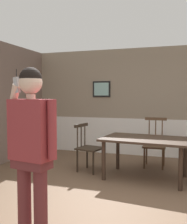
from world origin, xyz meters
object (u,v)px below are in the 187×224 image
dining_table (145,143)px  chair_near_window (155,144)px  chair_at_table_head (88,148)px  person_figure (32,141)px

dining_table → chair_near_window: bearing=84.3°
dining_table → chair_near_window: size_ratio=1.55×
chair_at_table_head → person_figure: (0.31, -2.59, 0.58)m
chair_at_table_head → person_figure: size_ratio=0.52×
dining_table → person_figure: 2.64m
chair_at_table_head → person_figure: 2.68m
chair_near_window → person_figure: (-0.91, -3.35, 0.57)m
dining_table → chair_at_table_head: (-1.14, 0.12, -0.18)m
dining_table → chair_near_window: (0.09, 0.87, -0.17)m
chair_near_window → chair_at_table_head: size_ratio=1.10×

